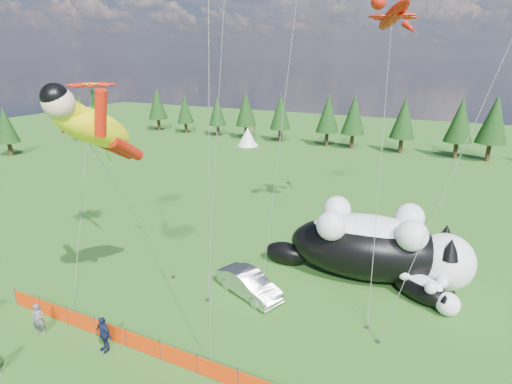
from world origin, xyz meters
TOP-DOWN VIEW (x-y plane):
  - ground at (0.00, 0.00)m, footprint 160.00×160.00m
  - safety_fence at (0.00, -3.00)m, footprint 22.06×0.06m
  - tree_line at (0.00, 45.00)m, footprint 90.00×4.00m
  - festival_tents at (11.00, 40.00)m, footprint 50.00×3.20m
  - cat_large at (6.52, 8.67)m, footprint 12.78×5.71m
  - cat_small at (9.51, 7.13)m, footprint 4.33×3.28m
  - car at (0.30, 3.50)m, footprint 4.60×3.09m
  - spectator_a at (-7.56, -4.15)m, footprint 0.75×0.63m
  - spectator_c at (-3.80, -3.60)m, footprint 1.16×0.75m
  - superhero_kite at (-4.42, -2.00)m, footprint 4.56×7.65m
  - gecko_kite at (5.37, 14.20)m, footprint 5.48×14.24m
  - flower_kite at (-9.25, 2.60)m, footprint 3.47×6.57m

SIDE VIEW (x-z plane):
  - ground at x=0.00m, z-range 0.00..0.00m
  - safety_fence at x=0.00m, z-range -0.05..1.05m
  - car at x=0.30m, z-range 0.00..1.43m
  - cat_small at x=9.51m, z-range -0.04..1.69m
  - spectator_a at x=-7.56m, z-range 0.00..1.75m
  - spectator_c at x=-3.80m, z-range 0.00..1.84m
  - festival_tents at x=11.00m, z-range 0.00..2.80m
  - cat_large at x=6.52m, z-range -0.12..4.51m
  - tree_line at x=0.00m, z-range 0.00..8.00m
  - superhero_kite at x=-4.42m, z-range 3.75..16.87m
  - flower_kite at x=-9.25m, z-range 5.14..17.91m
  - gecko_kite at x=5.37m, z-range 6.17..25.23m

